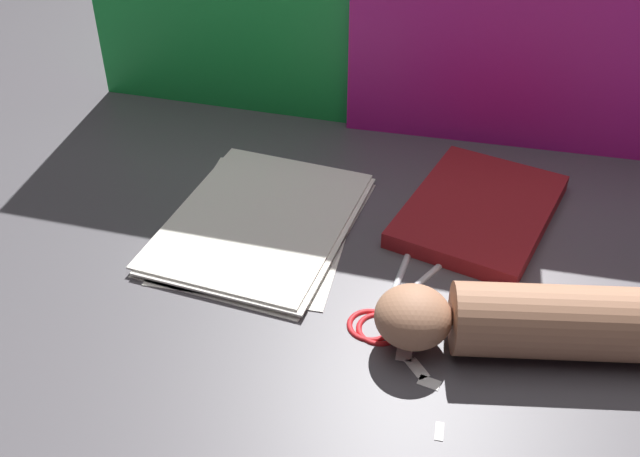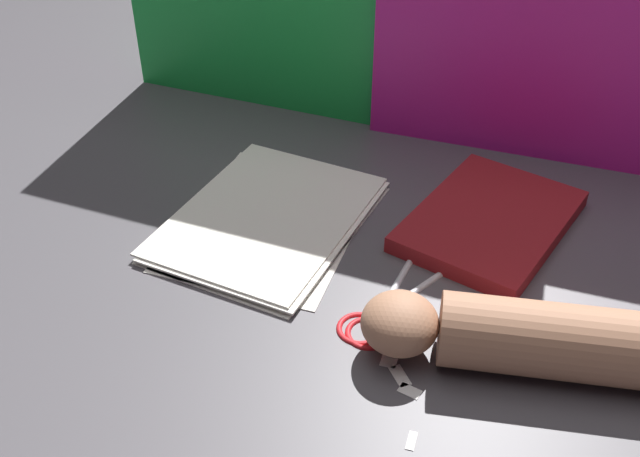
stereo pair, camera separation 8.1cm
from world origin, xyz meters
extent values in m
plane|color=#4C494F|center=(0.00, 0.00, 0.00)|extent=(6.00, 6.00, 0.00)
cube|color=#D81E9E|center=(0.20, 0.38, 0.19)|extent=(0.56, 0.05, 0.38)
cube|color=white|center=(-0.12, 0.05, 0.00)|extent=(0.26, 0.33, 0.00)
cube|color=white|center=(-0.12, 0.05, 0.00)|extent=(0.25, 0.32, 0.00)
cube|color=white|center=(-0.12, 0.05, 0.01)|extent=(0.25, 0.32, 0.00)
cube|color=white|center=(-0.13, 0.05, 0.01)|extent=(0.25, 0.33, 0.00)
cube|color=maroon|center=(0.16, 0.15, 0.01)|extent=(0.23, 0.29, 0.02)
sphere|color=silver|center=(0.08, -0.07, 0.00)|extent=(0.01, 0.01, 0.01)
cylinder|color=silver|center=(0.08, -0.01, 0.00)|extent=(0.01, 0.12, 0.01)
torus|color=red|center=(0.07, -0.10, 0.00)|extent=(0.06, 0.06, 0.01)
cylinder|color=silver|center=(0.10, -0.02, 0.00)|extent=(0.06, 0.11, 0.01)
torus|color=red|center=(0.06, -0.10, 0.00)|extent=(0.07, 0.07, 0.01)
cylinder|color=#A87556|center=(0.28, -0.08, 0.04)|extent=(0.27, 0.14, 0.08)
ellipsoid|color=#A87556|center=(0.11, -0.11, 0.04)|extent=(0.10, 0.10, 0.06)
cube|color=white|center=(0.14, -0.17, 0.00)|extent=(0.03, 0.02, 0.00)
cube|color=white|center=(0.11, -0.13, 0.00)|extent=(0.02, 0.03, 0.00)
cube|color=white|center=(0.13, -0.15, 0.00)|extent=(0.03, 0.03, 0.00)
cube|color=white|center=(0.16, -0.23, 0.00)|extent=(0.01, 0.02, 0.00)
camera|label=1|loc=(0.18, -0.72, 0.62)|focal=42.00mm
camera|label=2|loc=(0.26, -0.70, 0.62)|focal=42.00mm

